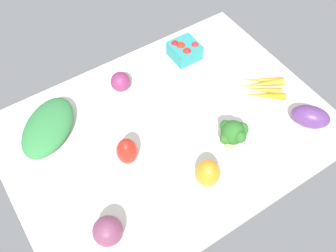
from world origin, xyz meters
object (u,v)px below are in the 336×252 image
eggplant (310,117)px  bell_pepper_orange (208,173)px  leafy_greens_clump (48,127)px  carrot_bunch (263,87)px  broccoli_head (234,133)px  red_onion_center (120,82)px  bell_pepper_red (127,151)px  red_onion_near_basket (108,231)px  berry_basket (184,50)px

eggplant → bell_pepper_orange: bearing=50.6°
leafy_greens_clump → carrot_bunch: size_ratio=1.42×
broccoli_head → red_onion_center: (17.03, -40.42, -3.87)cm
bell_pepper_red → bell_pepper_orange: (-15.94, 19.10, -0.45)cm
red_onion_near_basket → broccoli_head: bearing=-173.9°
red_onion_center → carrot_bunch: red_onion_center is taller
eggplant → berry_basket: eggplant is taller
broccoli_head → bell_pepper_orange: (13.70, 5.58, -2.82)cm
bell_pepper_orange → berry_basket: size_ratio=0.90×
broccoli_head → bell_pepper_orange: broccoli_head is taller
bell_pepper_red → broccoli_head: bearing=155.5°
eggplant → red_onion_near_basket: bearing=50.9°
red_onion_near_basket → leafy_greens_clump: 41.17cm
red_onion_center → bell_pepper_orange: 46.13cm
red_onion_near_basket → berry_basket: bearing=-140.8°
broccoli_head → leafy_greens_clump: bearing=-38.3°
bell_pepper_orange → bell_pepper_red: bearing=-50.2°
red_onion_center → carrot_bunch: 49.90cm
red_onion_near_basket → eggplant: red_onion_near_basket is taller
broccoli_head → bell_pepper_orange: bearing=22.2°
carrot_bunch → berry_basket: 31.93cm
leafy_greens_clump → bell_pepper_red: bearing=125.4°
berry_basket → broccoli_head: bearing=75.7°
leafy_greens_clump → red_onion_center: 29.06cm
leafy_greens_clump → bell_pepper_orange: size_ratio=2.70×
leafy_greens_clump → eggplant: bearing=149.4°
bell_pepper_red → berry_basket: (-40.19, -27.81, -1.57)cm
broccoli_head → bell_pepper_red: bearing=-24.5°
red_onion_near_basket → bell_pepper_orange: 32.47cm
bell_pepper_orange → carrot_bunch: size_ratio=0.53×
red_onion_near_basket → bell_pepper_red: bearing=-131.8°
broccoli_head → carrot_bunch: (-24.33, -12.59, -5.98)cm
red_onion_near_basket → red_onion_center: size_ratio=1.19×
eggplant → carrot_bunch: 19.67cm
red_onion_near_basket → bell_pepper_orange: size_ratio=0.92×
broccoli_head → bell_pepper_red: broccoli_head is taller
red_onion_center → berry_basket: (-27.58, -0.91, -0.08)cm
bell_pepper_red → eggplant: 60.02cm
broccoli_head → eggplant: broccoli_head is taller
carrot_bunch → berry_basket: berry_basket is taller
leafy_greens_clump → berry_basket: (-56.34, -5.10, 0.07)cm
bell_pepper_orange → eggplant: (-40.54, 1.19, -0.82)cm
eggplant → broccoli_head: bearing=38.1°
red_onion_center → bell_pepper_orange: (-3.33, 46.00, 1.04)cm
carrot_bunch → red_onion_center: bearing=-33.9°
red_onion_center → berry_basket: berry_basket is taller
broccoli_head → red_onion_center: size_ratio=1.66×
bell_pepper_orange → carrot_bunch: 42.27cm
carrot_bunch → red_onion_near_basket: bearing=14.0°
red_onion_near_basket → berry_basket: 73.19cm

